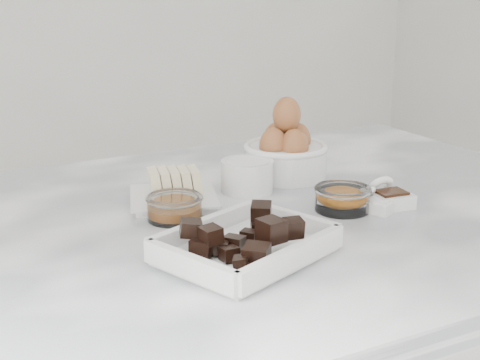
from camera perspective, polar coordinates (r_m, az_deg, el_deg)
name	(u,v)px	position (r m, az deg, el deg)	size (l,w,h in m)	color
marble_slab	(238,225)	(1.01, -0.21, -3.85)	(1.20, 0.80, 0.04)	white
chocolate_dish	(246,240)	(0.84, 0.52, -5.16)	(0.25, 0.22, 0.06)	white
butter_plate	(172,191)	(1.04, -5.84, -0.96)	(0.17, 0.17, 0.06)	white
sugar_ramekin	(247,174)	(1.10, 0.62, 0.48)	(0.09, 0.09, 0.05)	white
egg_bowl	(286,151)	(1.17, 3.91, 2.45)	(0.15, 0.15, 0.14)	white
honey_bowl	(175,207)	(0.97, -5.61, -2.31)	(0.08, 0.08, 0.04)	white
zest_bowl	(343,198)	(1.02, 8.74, -1.49)	(0.09, 0.09, 0.04)	white
vanilla_spoon	(388,196)	(1.05, 12.52, -1.36)	(0.07, 0.08, 0.05)	white
salt_spoon	(377,203)	(1.03, 11.62, -1.90)	(0.06, 0.07, 0.04)	white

